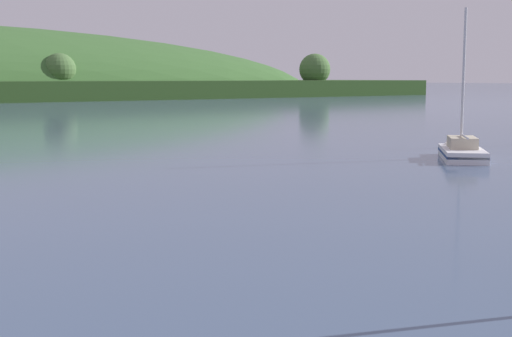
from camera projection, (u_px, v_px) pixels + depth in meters
name	position (u px, v px, depth m)	size (l,w,h in m)	color
sailboat_midwater_white	(461.00, 155.00, 59.31)	(8.57, 8.79, 13.83)	white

